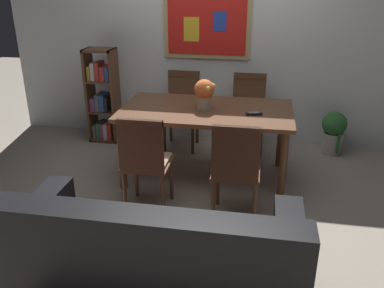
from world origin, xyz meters
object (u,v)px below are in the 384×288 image
leather_couch (154,264)px  dining_chair_far_right (248,107)px  potted_ivy (334,131)px  dining_chair_far_left (182,103)px  flower_vase (204,93)px  dining_chair_near_left (145,157)px  tv_remote (254,114)px  dining_table (206,117)px  bookshelf (103,99)px  dining_chair_near_right (236,165)px

leather_couch → dining_chair_far_right: bearing=80.4°
leather_couch → potted_ivy: 3.07m
dining_chair_far_left → flower_vase: size_ratio=3.06×
dining_chair_near_left → tv_remote: bearing=37.0°
dining_table → leather_couch: 1.88m
dining_chair_far_right → bookshelf: bearing=179.8°
flower_vase → dining_chair_near_left: bearing=-117.6°
dining_chair_near_left → potted_ivy: dining_chair_near_left is taller
bookshelf → tv_remote: size_ratio=7.15×
dining_chair_near_left → dining_chair_far_right: (0.80, 1.58, 0.00)m
dining_chair_far_left → potted_ivy: (1.79, 0.06, -0.26)m
bookshelf → tv_remote: (1.88, -0.92, 0.21)m
leather_couch → tv_remote: bearing=72.9°
leather_couch → bookshelf: size_ratio=1.55×
potted_ivy → tv_remote: bearing=-133.6°
dining_chair_far_left → dining_chair_far_right: same height
leather_couch → tv_remote: (0.53, 1.74, 0.45)m
dining_chair_far_left → potted_ivy: 1.81m
leather_couch → potted_ivy: (1.45, 2.70, -0.03)m
potted_ivy → flower_vase: size_ratio=1.72×
dining_chair_near_right → potted_ivy: bearing=58.1°
flower_vase → leather_couch: bearing=-91.4°
potted_ivy → bookshelf: bearing=-179.0°
dining_table → dining_chair_far_right: 0.90m
dining_chair_far_right → dining_chair_far_left: bearing=-179.7°
bookshelf → potted_ivy: 2.82m
bookshelf → leather_couch: bearing=-63.0°
dining_chair_near_left → dining_chair_near_right: 0.78m
dining_chair_far_right → tv_remote: dining_chair_far_right is taller
dining_chair_near_left → leather_couch: (0.35, -1.07, -0.23)m
dining_chair_near_right → tv_remote: 0.73m
dining_table → tv_remote: bearing=-13.2°
dining_table → leather_couch: bearing=-92.0°
bookshelf → tv_remote: bookshelf is taller
flower_vase → tv_remote: bearing=-11.0°
dining_chair_far_left → bookshelf: bookshelf is taller
dining_table → dining_chair_near_left: size_ratio=1.86×
dining_table → dining_chair_far_left: dining_chair_far_left is taller
dining_chair_near_left → bookshelf: 1.87m
tv_remote → dining_chair_near_right: bearing=-99.1°
dining_chair_far_right → dining_table: bearing=-115.7°
dining_table → dining_chair_near_left: 0.89m
potted_ivy → tv_remote: tv_remote is taller
dining_chair_near_left → dining_chair_far_left: bearing=89.5°
dining_table → tv_remote: (0.47, -0.11, 0.10)m
leather_couch → bookshelf: bookshelf is taller
dining_chair_far_left → potted_ivy: size_ratio=1.78×
dining_chair_near_right → leather_couch: 1.15m
dining_chair_far_left → bookshelf: 1.01m
potted_ivy → flower_vase: flower_vase is taller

